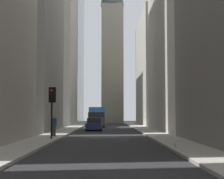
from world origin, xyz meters
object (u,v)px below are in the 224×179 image
delivery_truck (97,117)px  sedan_navy (94,125)px  pedestrian (54,124)px  traffic_light_foreground (52,101)px  discarded_bottle (176,145)px

delivery_truck → sedan_navy: size_ratio=1.50×
pedestrian → traffic_light_foreground: bearing=-174.3°
delivery_truck → pedestrian: 22.87m
delivery_truck → pedestrian: (-22.70, 2.72, -0.41)m
sedan_navy → discarded_bottle: (-21.85, -5.11, -0.42)m
sedan_navy → traffic_light_foreground: size_ratio=1.17×
discarded_bottle → delivery_truck: bearing=9.1°
sedan_navy → traffic_light_foreground: (-15.31, 2.44, 2.16)m
sedan_navy → delivery_truck: bearing=0.0°
delivery_truck → sedan_navy: 10.25m
delivery_truck → discarded_bottle: (-32.06, -5.11, -1.21)m
sedan_navy → traffic_light_foreground: 15.66m
pedestrian → delivery_truck: bearing=-6.8°
sedan_navy → pedestrian: pedestrian is taller
delivery_truck → pedestrian: size_ratio=3.85×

